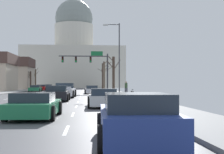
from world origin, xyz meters
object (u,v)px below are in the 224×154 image
at_px(pickup_truck_near_02, 65,91).
at_px(street_lamp_right, 117,53).
at_px(pedestrian_00, 126,87).
at_px(signal_gantry, 90,63).
at_px(bicycle_parked, 132,95).
at_px(sedan_near_05, 35,106).
at_px(sedan_oncoming_01, 42,88).
at_px(sedan_oncoming_02, 48,87).
at_px(sedan_near_00, 92,90).
at_px(sedan_oncoming_00, 35,89).
at_px(sedan_near_06, 136,119).
at_px(sedan_near_04, 103,98).
at_px(sedan_near_03, 57,94).
at_px(sedan_near_01, 67,91).

bearing_deg(pickup_truck_near_02, street_lamp_right, 31.97).
relative_size(pickup_truck_near_02, pedestrian_00, 3.51).
xyz_separation_m(signal_gantry, bicycle_parked, (3.66, -21.76, -4.37)).
relative_size(sedan_near_05, sedan_oncoming_01, 1.06).
bearing_deg(sedan_oncoming_02, pedestrian_00, -71.34).
xyz_separation_m(sedan_near_00, sedan_oncoming_00, (-10.08, 12.71, -0.01)).
xyz_separation_m(pickup_truck_near_02, sedan_oncoming_01, (-7.03, 32.98, -0.12)).
xyz_separation_m(street_lamp_right, sedan_near_06, (-2.55, -30.18, -4.61)).
relative_size(signal_gantry, sedan_near_00, 1.73).
relative_size(sedan_near_00, bicycle_parked, 2.59).
xyz_separation_m(sedan_oncoming_00, sedan_oncoming_02, (-0.22, 21.85, 0.01)).
bearing_deg(sedan_oncoming_02, sedan_near_04, -80.07).
relative_size(sedan_oncoming_02, pedestrian_00, 2.67).
relative_size(sedan_near_05, pedestrian_00, 2.78).
bearing_deg(sedan_oncoming_01, pedestrian_00, -64.02).
distance_m(sedan_near_00, sedan_oncoming_00, 16.22).
distance_m(sedan_near_03, pedestrian_00, 12.93).
distance_m(sedan_near_04, sedan_oncoming_02, 61.27).
relative_size(signal_gantry, sedan_oncoming_01, 1.85).
bearing_deg(sedan_near_06, sedan_near_00, 90.67).
height_order(sedan_near_06, sedan_oncoming_00, sedan_near_06).
xyz_separation_m(sedan_near_05, sedan_oncoming_00, (-6.98, 44.63, 0.02)).
bearing_deg(sedan_near_06, signal_gantry, 90.90).
xyz_separation_m(street_lamp_right, sedan_near_03, (-6.30, -10.68, -4.60)).
bearing_deg(sedan_near_00, sedan_oncoming_02, 106.60).
height_order(street_lamp_right, sedan_near_01, street_lamp_right).
xyz_separation_m(sedan_near_01, sedan_near_03, (-0.05, -12.40, 0.06)).
height_order(sedan_near_00, sedan_oncoming_01, sedan_oncoming_01).
distance_m(sedan_near_03, sedan_oncoming_02, 53.60).
bearing_deg(pickup_truck_near_02, sedan_near_01, 91.18).
bearing_deg(signal_gantry, sedan_near_05, -94.52).
bearing_deg(sedan_near_01, sedan_near_00, 62.28).
bearing_deg(sedan_near_04, sedan_near_01, 100.17).
xyz_separation_m(sedan_near_01, bicycle_parked, (6.69, -11.08, -0.08)).
xyz_separation_m(pickup_truck_near_02, sedan_near_03, (-0.17, -6.85, -0.09)).
height_order(sedan_near_04, sedan_near_06, sedan_near_06).
height_order(sedan_near_05, bicycle_parked, sedan_near_05).
xyz_separation_m(street_lamp_right, sedan_near_00, (-3.00, 7.91, -4.65)).
bearing_deg(sedan_oncoming_00, sedan_near_04, -74.96).
height_order(pickup_truck_near_02, sedan_oncoming_02, pickup_truck_near_02).
relative_size(signal_gantry, bicycle_parked, 4.47).
distance_m(sedan_near_01, pickup_truck_near_02, 5.55).
bearing_deg(signal_gantry, sedan_near_04, -89.08).
xyz_separation_m(sedan_near_03, sedan_oncoming_01, (-6.86, 39.83, -0.03)).
height_order(sedan_near_00, pedestrian_00, pedestrian_00).
distance_m(sedan_oncoming_00, bicycle_parked, 32.88).
relative_size(street_lamp_right, sedan_near_03, 2.02).
bearing_deg(street_lamp_right, pedestrian_00, -3.69).
bearing_deg(sedan_near_01, pickup_truck_near_02, -88.82).
distance_m(sedan_near_04, sedan_oncoming_01, 48.18).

